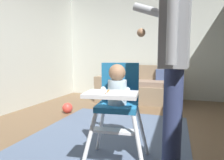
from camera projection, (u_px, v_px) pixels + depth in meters
name	position (u px, v px, depth m)	size (l,w,h in m)	color
ground	(105.00, 141.00, 2.49)	(5.77, 7.13, 0.10)	brown
wall_far	(143.00, 46.00, 4.97)	(4.97, 0.06, 2.70)	#BABEB5
area_rug	(102.00, 145.00, 2.25)	(1.99, 2.84, 0.01)	#4C5B74
couch	(137.00, 87.00, 4.60)	(1.83, 0.86, 0.86)	#847057
high_chair	(118.00, 95.00, 1.74)	(0.68, 0.78, 0.98)	white
adult_standing	(174.00, 62.00, 1.51)	(0.51, 0.53, 1.74)	navy
toy_ball_second	(67.00, 108.00, 3.58)	(0.19, 0.19, 0.19)	#D13D33
wall_clock	(177.00, 24.00, 4.61)	(0.32, 0.04, 0.32)	white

